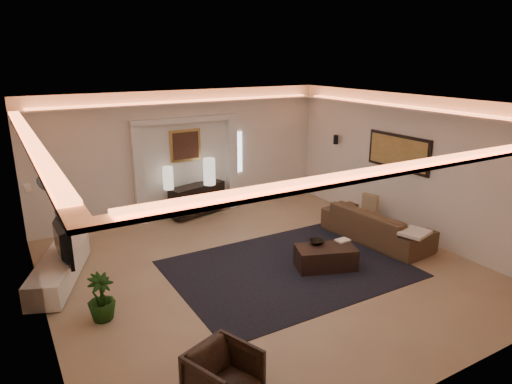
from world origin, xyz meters
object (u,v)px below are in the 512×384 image
coffee_table (326,257)px  armchair (223,377)px  console (197,199)px  sofa (376,225)px

coffee_table → armchair: bearing=-125.8°
console → sofa: size_ratio=0.60×
coffee_table → armchair: (-3.01, -2.01, 0.11)m
armchair → console: bearing=48.5°
sofa → armchair: bearing=113.3°
console → sofa: bearing=-68.3°
console → sofa: 4.12m
sofa → coffee_table: 1.75m
console → coffee_table: console is taller
console → coffee_table: size_ratio=1.32×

